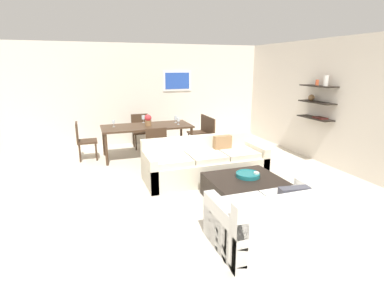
% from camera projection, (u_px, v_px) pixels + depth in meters
% --- Properties ---
extents(ground_plane, '(18.00, 18.00, 0.00)m').
position_uv_depth(ground_plane, '(204.00, 185.00, 5.55)').
color(ground_plane, beige).
extents(back_wall_unit, '(8.40, 0.09, 2.70)m').
position_uv_depth(back_wall_unit, '(168.00, 94.00, 8.52)').
color(back_wall_unit, silver).
rests_on(back_wall_unit, ground).
extents(right_wall_shelf_unit, '(0.34, 8.20, 2.70)m').
position_uv_depth(right_wall_shelf_unit, '(321.00, 102.00, 6.73)').
color(right_wall_shelf_unit, silver).
rests_on(right_wall_shelf_unit, ground).
extents(sofa_beige, '(2.31, 0.90, 0.78)m').
position_uv_depth(sofa_beige, '(205.00, 164.00, 5.83)').
color(sofa_beige, beige).
rests_on(sofa_beige, ground).
extents(loveseat_white, '(1.52, 0.90, 0.78)m').
position_uv_depth(loveseat_white, '(276.00, 221.00, 3.70)').
color(loveseat_white, white).
rests_on(loveseat_white, ground).
extents(coffee_table, '(1.14, 1.02, 0.38)m').
position_uv_depth(coffee_table, '(244.00, 189.00, 4.89)').
color(coffee_table, black).
rests_on(coffee_table, ground).
extents(decorative_bowl, '(0.39, 0.39, 0.07)m').
position_uv_depth(decorative_bowl, '(248.00, 175.00, 4.90)').
color(decorative_bowl, '#19666B').
rests_on(decorative_bowl, coffee_table).
extents(candle_jar, '(0.09, 0.09, 0.09)m').
position_uv_depth(candle_jar, '(256.00, 175.00, 4.89)').
color(candle_jar, silver).
rests_on(candle_jar, coffee_table).
extents(dining_table, '(2.09, 0.93, 0.75)m').
position_uv_depth(dining_table, '(147.00, 128.00, 7.17)').
color(dining_table, '#422D1E').
rests_on(dining_table, ground).
extents(dining_chair_left_far, '(0.44, 0.44, 0.88)m').
position_uv_depth(dining_chair_left_far, '(83.00, 139.00, 6.94)').
color(dining_chair_left_far, '#422D1E').
rests_on(dining_chair_left_far, ground).
extents(dining_chair_right_far, '(0.44, 0.44, 0.88)m').
position_uv_depth(dining_chair_right_far, '(201.00, 130.00, 7.87)').
color(dining_chair_right_far, '#422D1E').
rests_on(dining_chair_right_far, ground).
extents(dining_chair_head, '(0.44, 0.44, 0.88)m').
position_uv_depth(dining_chair_head, '(141.00, 129.00, 8.01)').
color(dining_chair_head, '#422D1E').
rests_on(dining_chair_head, ground).
extents(dining_chair_foot, '(0.44, 0.44, 0.88)m').
position_uv_depth(dining_chair_foot, '(155.00, 144.00, 6.42)').
color(dining_chair_foot, '#422D1E').
rests_on(dining_chair_foot, ground).
extents(dining_chair_right_near, '(0.44, 0.44, 0.88)m').
position_uv_depth(dining_chair_right_near, '(207.00, 133.00, 7.49)').
color(dining_chair_right_near, '#422D1E').
rests_on(dining_chair_right_near, ground).
extents(wine_glass_right_far, '(0.06, 0.06, 0.18)m').
position_uv_depth(wine_glass_right_far, '(176.00, 118.00, 7.47)').
color(wine_glass_right_far, silver).
rests_on(wine_glass_right_far, dining_table).
extents(wine_glass_right_near, '(0.07, 0.07, 0.17)m').
position_uv_depth(wine_glass_right_near, '(178.00, 120.00, 7.26)').
color(wine_glass_right_near, silver).
rests_on(wine_glass_right_near, dining_table).
extents(wine_glass_left_far, '(0.07, 0.07, 0.15)m').
position_uv_depth(wine_glass_left_far, '(114.00, 122.00, 6.99)').
color(wine_glass_left_far, silver).
rests_on(wine_glass_left_far, dining_table).
extents(wine_glass_head, '(0.08, 0.08, 0.18)m').
position_uv_depth(wine_glass_head, '(143.00, 118.00, 7.49)').
color(wine_glass_head, silver).
rests_on(wine_glass_head, dining_table).
extents(centerpiece_vase, '(0.16, 0.16, 0.27)m').
position_uv_depth(centerpiece_vase, '(148.00, 120.00, 7.10)').
color(centerpiece_vase, olive).
rests_on(centerpiece_vase, dining_table).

